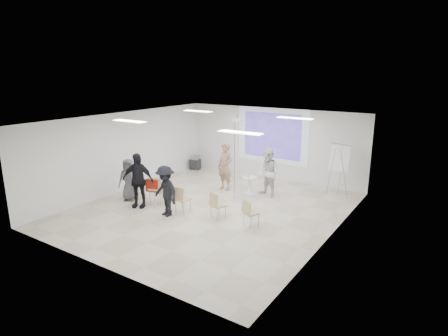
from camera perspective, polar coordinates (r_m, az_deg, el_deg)
The scene contains 30 objects.
floor at distance 12.59m, azimuth -2.01°, elevation -6.51°, with size 8.00×9.00×0.10m, color beige.
ceiling at distance 11.83m, azimuth -2.14°, elevation 7.64°, with size 8.00×9.00×0.10m, color white.
wall_back at distance 15.96m, azimuth 7.41°, elevation 3.72°, with size 8.00×0.10×3.00m, color silver.
wall_left at distance 14.78m, azimuth -15.02°, elevation 2.46°, with size 0.10×9.00×3.00m, color silver.
wall_right at distance 10.40m, azimuth 16.49°, elevation -2.69°, with size 0.10×9.00×3.00m, color silver.
projection_halo at distance 15.84m, azimuth 7.35°, elevation 4.93°, with size 3.20×0.01×2.30m, color silver.
projection_image at distance 15.83m, azimuth 7.33°, elevation 4.92°, with size 2.60×0.01×1.90m, color #4A34B1.
pedestal_table at distance 14.00m, azimuth 3.95°, elevation -2.47°, with size 0.67×0.67×0.68m.
player_left at distance 14.29m, azimuth 0.18°, elevation 0.70°, with size 0.76×0.52×2.09m, color #A17762.
player_right at distance 13.65m, azimuth 6.78°, elevation -0.34°, with size 0.95×0.76×1.98m, color white.
controller_left at distance 14.33m, azimuth 1.33°, elevation 2.09°, with size 0.04×0.11×0.04m, color white.
controller_right at distance 13.86m, azimuth 6.62°, elevation 1.37°, with size 0.04×0.12×0.04m, color white.
chair_far_left at distance 13.77m, azimuth -13.22°, elevation -2.62°, with size 0.40×0.43×0.84m.
chair_left_mid at distance 13.00m, azimuth -10.33°, elevation -3.09°, with size 0.60×0.62×0.99m.
chair_left_inner at distance 12.96m, azimuth -9.21°, elevation -3.37°, with size 0.54×0.56×0.89m.
chair_center at distance 12.13m, azimuth -6.54°, elevation -4.51°, with size 0.43×0.46×0.90m.
chair_right_inner at distance 11.59m, azimuth -1.16°, elevation -5.47°, with size 0.51×0.53×0.85m.
chair_right_far at distance 11.07m, azimuth 3.88°, elevation -6.58°, with size 0.52×0.54×0.83m.
red_jacket at distance 12.89m, azimuth -10.88°, elevation -2.65°, with size 0.45×0.10×0.43m, color maroon.
laptop at distance 13.06m, azimuth -9.01°, elevation -3.45°, with size 0.32×0.24×0.03m, color black.
audience_left at distance 12.80m, azimuth -13.05°, elevation -1.26°, with size 1.24×0.74×2.13m, color black.
audience_mid at distance 11.90m, azimuth -8.93°, elevation -2.98°, with size 1.20×0.65×1.85m, color black.
audience_outer at distance 13.61m, azimuth -14.32°, elevation -1.37°, with size 0.82×0.54×1.69m, color #545459.
flipchart_easel at distance 14.04m, azimuth 17.24°, elevation 1.49°, with size 0.85×0.65×1.98m.
av_cart at distance 17.51m, azimuth -4.40°, elevation 0.78°, with size 0.52×0.46×0.67m.
ceiling_projector at distance 13.06m, azimuth 2.04°, elevation 6.70°, with size 0.30×0.25×3.00m.
fluor_panel_nw at distance 14.62m, azimuth -4.03°, elevation 8.64°, with size 1.20×0.30×0.02m, color white.
fluor_panel_ne at distance 12.62m, azimuth 10.73°, elevation 7.47°, with size 1.20×0.30×0.02m, color white.
fluor_panel_sw at distance 12.04m, azimuth -14.21°, elevation 6.94°, with size 1.20×0.30×0.02m, color white.
fluor_panel_se at distance 9.52m, azimuth 2.49°, elevation 5.43°, with size 1.20×0.30×0.02m, color white.
Camera 1 is at (6.80, -9.58, 4.49)m, focal length 30.00 mm.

